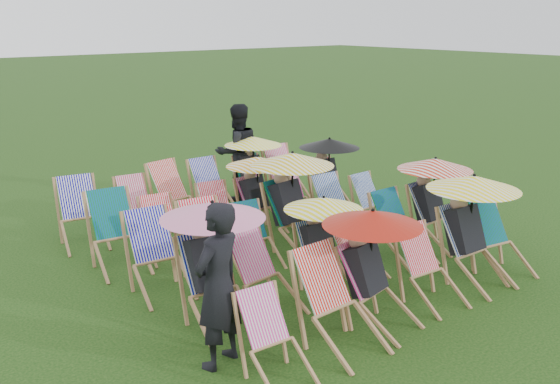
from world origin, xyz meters
TOP-DOWN VIEW (x-y plane):
  - ground at (0.00, 0.00)m, footprint 100.00×100.00m
  - deckchair_0 at (-2.03, -2.33)m, footprint 0.58×0.78m
  - deckchair_1 at (-1.16, -2.29)m, footprint 0.70×0.95m
  - deckchair_2 at (-0.51, -2.18)m, footprint 1.10×1.20m
  - deckchair_3 at (0.43, -2.21)m, footprint 0.65×0.87m
  - deckchair_4 at (1.33, -2.17)m, footprint 1.17×1.22m
  - deckchair_5 at (1.90, -2.21)m, footprint 0.75×0.94m
  - deckchair_6 at (-1.86, -1.04)m, footprint 1.16×1.23m
  - deckchair_7 at (-1.23, -1.15)m, footprint 0.71×0.92m
  - deckchair_8 at (-0.31, -1.13)m, footprint 0.99×1.05m
  - deckchair_9 at (0.30, -1.12)m, footprint 0.66×0.83m
  - deckchair_10 at (1.22, -1.11)m, footprint 0.65×0.89m
  - deckchair_11 at (2.09, -1.01)m, footprint 1.10×1.17m
  - deckchair_12 at (-1.95, 0.08)m, footprint 0.76×0.98m
  - deckchair_13 at (-1.21, 0.07)m, footprint 0.79×1.00m
  - deckchair_14 at (-0.46, 0.06)m, footprint 0.63×0.81m
  - deckchair_15 at (0.33, 0.16)m, footprint 1.21×1.30m
  - deckchair_16 at (1.14, 0.02)m, footprint 0.65×0.90m
  - deckchair_17 at (1.99, 0.11)m, footprint 0.59×0.80m
  - deckchair_18 at (-2.00, 1.13)m, footprint 0.80×1.02m
  - deckchair_19 at (-1.31, 1.13)m, footprint 0.68×0.85m
  - deckchair_20 at (-0.27, 1.23)m, footprint 0.68×0.85m
  - deckchair_21 at (0.45, 1.19)m, footprint 1.00×1.05m
  - deckchair_22 at (1.19, 1.19)m, footprint 0.72×0.92m
  - deckchair_23 at (2.09, 1.29)m, footprint 1.07×1.12m
  - deckchair_24 at (-2.02, 2.33)m, footprint 0.82×1.01m
  - deckchair_25 at (-1.10, 2.34)m, footprint 0.67×0.86m
  - deckchair_26 at (-0.39, 2.27)m, footprint 0.83×1.04m
  - deckchair_27 at (0.34, 2.34)m, footprint 0.64×0.89m
  - deckchair_28 at (1.26, 2.43)m, footprint 1.04×1.11m
  - deckchair_29 at (1.94, 2.32)m, footprint 0.74×0.96m
  - person_left at (-2.30, -1.77)m, footprint 0.70×0.57m
  - person_rear at (1.22, 2.88)m, footprint 0.95×0.78m

SIDE VIEW (x-z plane):
  - ground at x=0.00m, z-range 0.00..0.00m
  - deckchair_0 at x=-2.03m, z-range 0.00..0.81m
  - deckchair_9 at x=0.30m, z-range 0.00..0.82m
  - deckchair_14 at x=-0.46m, z-range 0.00..0.82m
  - deckchair_19 at x=-1.31m, z-range 0.00..0.84m
  - deckchair_20 at x=-0.27m, z-range 0.00..0.84m
  - deckchair_17 at x=1.99m, z-range 0.00..0.84m
  - deckchair_25 at x=-1.10m, z-range 0.00..0.86m
  - deckchair_3 at x=0.43m, z-range 0.00..0.89m
  - deckchair_22 at x=1.19m, z-range 0.00..0.92m
  - deckchair_5 at x=1.90m, z-range 0.00..0.93m
  - deckchair_7 at x=-1.23m, z-range 0.00..0.93m
  - deckchair_27 at x=0.34m, z-range 0.00..0.94m
  - deckchair_10 at x=1.22m, z-range 0.00..0.95m
  - deckchair_16 at x=1.14m, z-range 0.00..0.97m
  - deckchair_29 at x=1.94m, z-range 0.00..0.97m
  - deckchair_13 at x=-1.21m, z-range 0.00..0.99m
  - deckchair_24 at x=-2.02m, z-range 0.00..0.99m
  - deckchair_12 at x=-1.95m, z-range 0.00..0.99m
  - deckchair_26 at x=-0.39m, z-range 0.00..1.01m
  - deckchair_1 at x=-1.16m, z-range 0.00..1.01m
  - deckchair_18 at x=-2.00m, z-range 0.00..1.02m
  - deckchair_8 at x=-0.31m, z-range 0.03..1.21m
  - deckchair_21 at x=0.45m, z-range 0.03..1.22m
  - deckchair_28 at x=1.26m, z-range 0.03..1.27m
  - deckchair_23 at x=2.09m, z-range 0.03..1.30m
  - deckchair_2 at x=-0.51m, z-range 0.04..1.34m
  - deckchair_11 at x=2.09m, z-range 0.04..1.34m
  - deckchair_6 at x=-1.86m, z-range 0.04..1.42m
  - deckchair_4 at x=1.33m, z-range 0.04..1.43m
  - deckchair_15 at x=0.33m, z-range 0.04..1.47m
  - person_left at x=-2.30m, z-range 0.00..1.67m
  - person_rear at x=1.22m, z-range 0.00..1.79m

